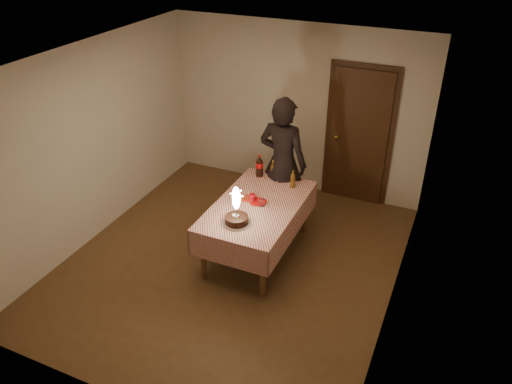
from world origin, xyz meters
TOP-DOWN VIEW (x-y plane):
  - ground at (0.00, 0.00)m, footprint 4.00×4.50m
  - room_shell at (0.03, 0.08)m, footprint 4.04×4.54m
  - dining_table at (0.22, 0.33)m, footprint 1.02×1.72m
  - birthday_cake at (0.16, -0.15)m, footprint 0.35×0.35m
  - red_plate at (0.19, 0.38)m, footprint 0.22×0.22m
  - red_cup at (0.12, 0.37)m, footprint 0.08×0.08m
  - clear_cup at (0.28, 0.32)m, footprint 0.07×0.07m
  - napkin_stack at (0.06, 0.39)m, footprint 0.15×0.15m
  - cola_bottle at (-0.07, 1.02)m, footprint 0.10×0.10m
  - amber_bottle_left at (0.12, 1.07)m, footprint 0.06×0.06m
  - amber_bottle_right at (0.47, 0.91)m, footprint 0.06×0.06m
  - photographer at (0.23, 1.15)m, footprint 0.72×0.50m

SIDE VIEW (x-z plane):
  - ground at x=0.00m, z-range -0.01..0.01m
  - dining_table at x=0.22m, z-range 0.27..1.02m
  - red_plate at x=0.19m, z-range 0.75..0.75m
  - napkin_stack at x=0.06m, z-range 0.75..0.77m
  - clear_cup at x=0.28m, z-range 0.75..0.84m
  - red_cup at x=0.12m, z-range 0.75..0.85m
  - amber_bottle_left at x=0.12m, z-range 0.74..0.99m
  - amber_bottle_right at x=0.47m, z-range 0.74..0.99m
  - birthday_cake at x=0.16m, z-range 0.62..1.11m
  - cola_bottle at x=-0.07m, z-range 0.74..1.06m
  - photographer at x=0.23m, z-range 0.00..1.89m
  - room_shell at x=0.03m, z-range 0.34..2.96m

